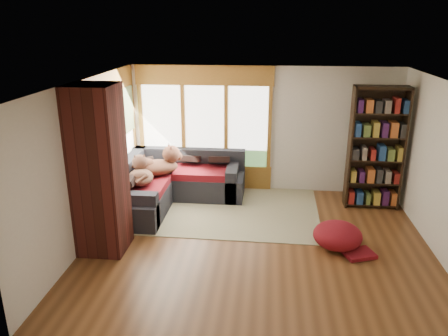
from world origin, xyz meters
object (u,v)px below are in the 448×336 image
(brick_chimney, at_px, (99,171))
(pouf, at_px, (338,235))
(area_rug, at_px, (229,208))
(bookshelf, at_px, (376,149))
(dog_brindle, at_px, (141,175))
(sectional_sofa, at_px, (163,185))
(dog_tan, at_px, (160,165))

(brick_chimney, height_order, pouf, brick_chimney)
(area_rug, relative_size, bookshelf, 1.44)
(area_rug, height_order, dog_brindle, dog_brindle)
(pouf, height_order, dog_brindle, dog_brindle)
(bookshelf, bearing_deg, dog_brindle, -170.52)
(sectional_sofa, xyz_separation_m, dog_tan, (0.01, -0.16, 0.48))
(sectional_sofa, distance_m, area_rug, 1.45)
(brick_chimney, bearing_deg, sectional_sofa, 77.71)
(brick_chimney, relative_size, dog_tan, 2.60)
(sectional_sofa, bearing_deg, dog_tan, -89.93)
(dog_tan, bearing_deg, brick_chimney, -128.04)
(area_rug, bearing_deg, dog_tan, 173.02)
(sectional_sofa, distance_m, bookshelf, 4.18)
(sectional_sofa, xyz_separation_m, area_rug, (1.38, -0.33, -0.30))
(area_rug, bearing_deg, brick_chimney, -136.70)
(bookshelf, bearing_deg, dog_tan, -176.62)
(bookshelf, relative_size, dog_brindle, 2.79)
(area_rug, bearing_deg, dog_brindle, -168.98)
(dog_tan, relative_size, dog_brindle, 1.19)
(pouf, bearing_deg, dog_brindle, 163.78)
(bookshelf, relative_size, pouf, 3.02)
(sectional_sofa, distance_m, pouf, 3.62)
(bookshelf, xyz_separation_m, pouf, (-0.87, -1.73, -0.95))
(dog_brindle, bearing_deg, sectional_sofa, -37.76)
(bookshelf, bearing_deg, pouf, -116.71)
(sectional_sofa, bearing_deg, dog_brindle, -112.77)
(area_rug, xyz_separation_m, dog_tan, (-1.37, 0.17, 0.78))
(area_rug, distance_m, bookshelf, 2.98)
(dog_brindle, bearing_deg, pouf, -123.48)
(bookshelf, distance_m, dog_tan, 4.11)
(pouf, distance_m, dog_brindle, 3.65)
(area_rug, height_order, pouf, pouf)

